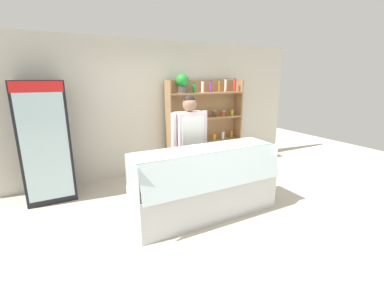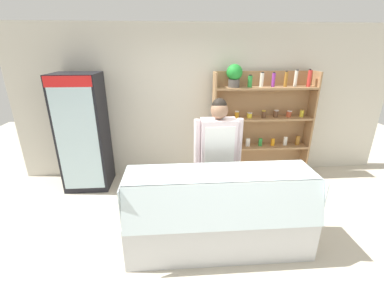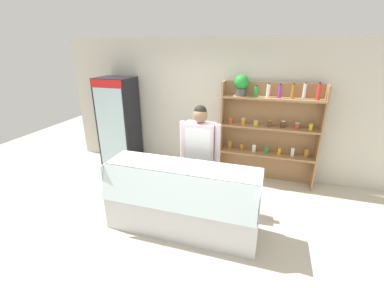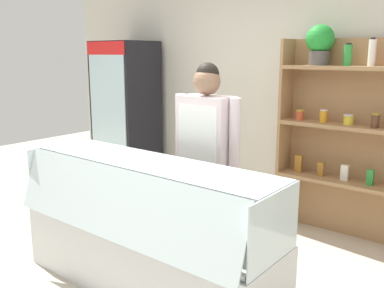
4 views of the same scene
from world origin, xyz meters
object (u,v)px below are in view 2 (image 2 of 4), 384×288
at_px(drinks_fridge, 84,133).
at_px(shelving_unit, 259,116).
at_px(deli_display_case, 218,225).
at_px(shop_clerk, 218,150).

distance_m(drinks_fridge, shelving_unit, 3.04).
height_order(drinks_fridge, deli_display_case, drinks_fridge).
relative_size(deli_display_case, shop_clerk, 1.25).
bearing_deg(deli_display_case, drinks_fridge, 140.04).
relative_size(drinks_fridge, deli_display_case, 0.90).
bearing_deg(shelving_unit, drinks_fridge, -176.17).
xyz_separation_m(shelving_unit, deli_display_case, (-1.02, -1.88, -0.83)).
xyz_separation_m(drinks_fridge, deli_display_case, (2.01, -1.68, -0.66)).
bearing_deg(shop_clerk, deli_display_case, -96.90).
distance_m(shelving_unit, deli_display_case, 2.30).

